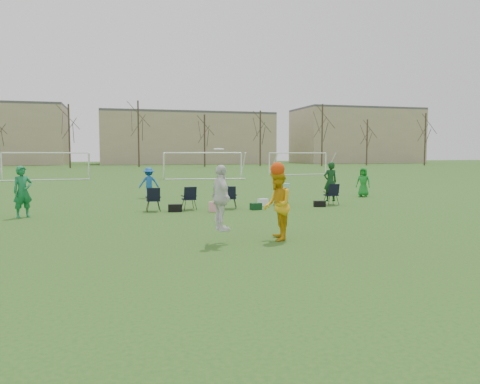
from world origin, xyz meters
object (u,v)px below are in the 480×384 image
object	(u,v)px
fielder_blue	(149,183)
center_contest	(258,202)
goal_mid	(203,158)
fielder_green_near	(23,192)
fielder_green_far	(363,182)
goal_right	(298,157)
goal_left	(46,158)

from	to	relation	value
fielder_blue	center_contest	bearing A→B (deg)	94.79
fielder_blue	goal_mid	xyz separation A→B (m)	(6.27, 18.20, 1.12)
center_contest	goal_mid	xyz separation A→B (m)	(4.33, 31.49, 0.86)
fielder_green_near	fielder_green_far	bearing A→B (deg)	-16.58
fielder_blue	center_contest	xyz separation A→B (m)	(1.95, -13.28, 0.26)
center_contest	goal_right	xyz separation A→B (m)	(16.33, 37.49, 0.86)
fielder_blue	goal_mid	size ratio (longest dim) A/B	0.22
goal_mid	fielder_green_near	bearing A→B (deg)	-110.42
fielder_blue	goal_right	size ratio (longest dim) A/B	0.22
fielder_green_far	center_contest	world-z (taller)	center_contest
fielder_green_far	goal_right	world-z (taller)	goal_right
fielder_green_far	goal_left	world-z (taller)	goal_left
center_contest	goal_mid	bearing A→B (deg)	82.18
goal_mid	fielder_green_far	bearing A→B (deg)	-72.16
fielder_green_near	fielder_blue	size ratio (longest dim) A/B	1.18
center_contest	goal_left	xyz separation A→B (m)	(-9.67, 33.49, 0.86)
center_contest	goal_left	world-z (taller)	center_contest
fielder_blue	fielder_green_far	xyz separation A→B (m)	(11.33, -2.33, -0.01)
fielder_green_near	goal_right	xyz separation A→B (m)	(23.27, 30.82, 0.97)
fielder_green_near	goal_mid	size ratio (longest dim) A/B	0.26
goal_left	fielder_green_far	bearing A→B (deg)	-54.77
fielder_green_near	fielder_green_far	xyz separation A→B (m)	(16.33, 4.29, -0.16)
fielder_green_near	center_contest	size ratio (longest dim) A/B	0.76
center_contest	goal_left	size ratio (longest dim) A/B	0.34
fielder_blue	goal_left	world-z (taller)	goal_left
center_contest	fielder_blue	bearing A→B (deg)	98.33
fielder_green_near	goal_mid	bearing A→B (deg)	34.29
fielder_green_far	goal_mid	size ratio (longest dim) A/B	0.21
fielder_blue	center_contest	world-z (taller)	center_contest
fielder_green_near	center_contest	bearing A→B (deg)	-75.14
goal_right	center_contest	bearing A→B (deg)	-121.54
fielder_green_far	goal_left	size ratio (longest dim) A/B	0.21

